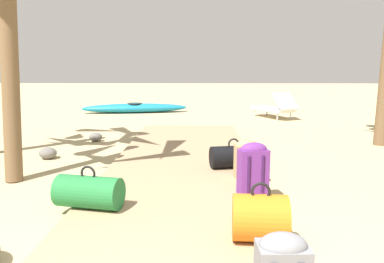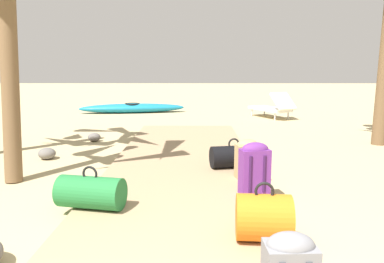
% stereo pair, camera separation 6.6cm
% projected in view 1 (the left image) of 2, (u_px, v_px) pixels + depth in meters
% --- Properties ---
extents(ground_plane, '(60.00, 60.00, 0.00)m').
position_uv_depth(ground_plane, '(179.00, 192.00, 4.60)').
color(ground_plane, tan).
extents(boardwalk, '(2.14, 7.90, 0.08)m').
position_uv_depth(boardwalk, '(182.00, 171.00, 5.37)').
color(boardwalk, tan).
rests_on(boardwalk, ground).
extents(duffel_bag_green, '(0.72, 0.46, 0.44)m').
position_uv_depth(duffel_bag_green, '(89.00, 192.00, 3.87)').
color(duffel_bag_green, '#237538').
rests_on(duffel_bag_green, boardwalk).
extents(backpack_tan, '(0.32, 0.27, 0.52)m').
position_uv_depth(backpack_tan, '(247.00, 158.00, 4.86)').
color(backpack_tan, tan).
rests_on(backpack_tan, boardwalk).
extents(duffel_bag_orange, '(0.48, 0.42, 0.50)m').
position_uv_depth(duffel_bag_orange, '(260.00, 218.00, 3.13)').
color(duffel_bag_orange, orange).
rests_on(duffel_bag_orange, boardwalk).
extents(backpack_purple, '(0.36, 0.25, 0.60)m').
position_uv_depth(backpack_purple, '(253.00, 167.00, 4.24)').
color(backpack_purple, '#6B2D84').
rests_on(backpack_purple, boardwalk).
extents(duffel_bag_black, '(0.70, 0.44, 0.43)m').
position_uv_depth(duffel_bag_black, '(233.00, 157.00, 5.41)').
color(duffel_bag_black, black).
rests_on(duffel_bag_black, boardwalk).
extents(lounge_chair, '(1.24, 1.66, 0.78)m').
position_uv_depth(lounge_chair, '(275.00, 107.00, 11.14)').
color(lounge_chair, white).
rests_on(lounge_chair, ground).
extents(kayak, '(3.51, 1.22, 0.31)m').
position_uv_depth(kayak, '(135.00, 108.00, 12.51)').
color(kayak, teal).
rests_on(kayak, ground).
extents(rock_left_mid, '(0.40, 0.39, 0.19)m').
position_uv_depth(rock_left_mid, '(48.00, 153.00, 6.27)').
color(rock_left_mid, slate).
rests_on(rock_left_mid, ground).
extents(rock_left_near, '(0.30, 0.26, 0.18)m').
position_uv_depth(rock_left_near, '(96.00, 137.00, 7.73)').
color(rock_left_near, slate).
rests_on(rock_left_near, ground).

